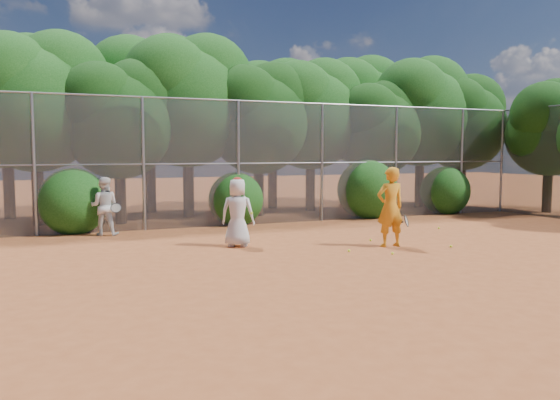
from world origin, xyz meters
name	(u,v)px	position (x,y,z in m)	size (l,w,h in m)	color
ground	(361,255)	(0.00, 0.00, 0.00)	(80.00, 80.00, 0.00)	#954821
fence_back	(264,162)	(-0.12, 6.00, 2.05)	(20.05, 0.09, 4.03)	gray
tree_1	(36,96)	(-6.94, 8.54, 4.16)	(4.64, 4.03, 6.35)	black
tree_2	(120,114)	(-4.45, 7.83, 3.58)	(3.99, 3.47, 5.47)	black
tree_3	(189,95)	(-1.94, 8.84, 4.40)	(4.89, 4.26, 6.70)	black
tree_4	(260,114)	(0.55, 8.24, 3.76)	(4.19, 3.64, 5.73)	black
tree_5	(312,110)	(3.06, 9.04, 4.05)	(4.51, 3.92, 6.17)	black
tree_6	(379,124)	(5.55, 8.03, 3.47)	(3.86, 3.36, 5.29)	black
tree_7	(422,107)	(8.06, 8.64, 4.28)	(4.77, 4.14, 6.53)	black
tree_8	(463,119)	(10.05, 8.34, 3.82)	(4.25, 3.70, 5.82)	black
tree_9	(7,96)	(-7.94, 10.84, 4.34)	(4.83, 4.20, 6.62)	black
tree_10	(150,94)	(-2.93, 11.05, 4.63)	(5.15, 4.48, 7.06)	black
tree_11	(273,109)	(2.06, 10.64, 4.16)	(4.64, 4.03, 6.35)	black
tree_12	(360,105)	(6.56, 11.24, 4.51)	(5.02, 4.37, 6.88)	black
tree_13	(550,124)	(11.45, 5.03, 3.47)	(3.86, 3.36, 5.29)	black
bush_0	(73,199)	(-6.00, 6.30, 1.00)	(2.00, 2.00, 2.00)	#134511
bush_1	(236,197)	(-1.00, 6.30, 0.90)	(1.80, 1.80, 1.80)	#134511
bush_2	(367,187)	(4.00, 6.30, 1.10)	(2.20, 2.20, 2.20)	#134511
bush_3	(445,189)	(7.50, 6.30, 0.95)	(1.90, 1.90, 1.90)	#134511
player_yellow	(390,207)	(1.23, 0.70, 0.99)	(0.87, 0.60, 1.99)	orange
player_teen	(238,212)	(-2.29, 2.16, 0.87)	(1.00, 0.90, 1.74)	silver
player_white	(104,206)	(-5.22, 5.40, 0.83)	(0.95, 0.83, 1.66)	silver
ball_0	(371,240)	(1.22, 1.58, 0.03)	(0.07, 0.07, 0.07)	#CDF12B
ball_1	(439,228)	(4.40, 2.77, 0.03)	(0.07, 0.07, 0.07)	#CDF12B
ball_2	(392,253)	(0.66, -0.27, 0.03)	(0.07, 0.07, 0.07)	#CDF12B
ball_3	(451,246)	(2.55, -0.02, 0.03)	(0.07, 0.07, 0.07)	#CDF12B
ball_4	(349,251)	(-0.09, 0.42, 0.03)	(0.07, 0.07, 0.07)	#CDF12B
ball_5	(386,220)	(3.97, 4.98, 0.03)	(0.07, 0.07, 0.07)	#CDF12B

